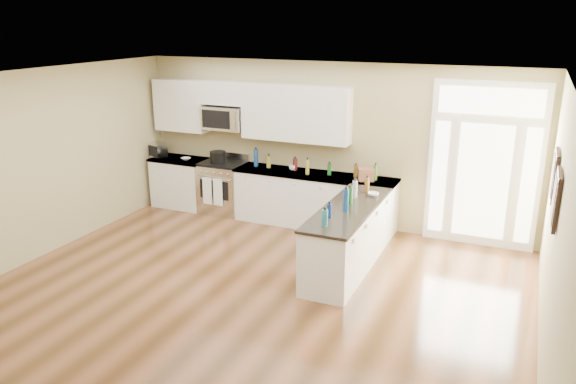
# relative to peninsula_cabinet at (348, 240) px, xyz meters

# --- Properties ---
(ground) EXTENTS (8.00, 8.00, 0.00)m
(ground) POSITION_rel_peninsula_cabinet_xyz_m (-0.93, -2.24, -0.43)
(ground) COLOR #4B2E15
(room_shell) EXTENTS (8.00, 8.00, 8.00)m
(room_shell) POSITION_rel_peninsula_cabinet_xyz_m (-0.93, -2.24, 1.27)
(room_shell) COLOR tan
(room_shell) RESTS_ON ground
(back_cabinet_left) EXTENTS (1.10, 0.66, 0.94)m
(back_cabinet_left) POSITION_rel_peninsula_cabinet_xyz_m (-3.80, 1.45, 0.00)
(back_cabinet_left) COLOR white
(back_cabinet_left) RESTS_ON ground
(back_cabinet_right) EXTENTS (2.85, 0.66, 0.94)m
(back_cabinet_right) POSITION_rel_peninsula_cabinet_xyz_m (-1.08, 1.45, 0.00)
(back_cabinet_right) COLOR white
(back_cabinet_right) RESTS_ON ground
(peninsula_cabinet) EXTENTS (0.69, 2.32, 0.94)m
(peninsula_cabinet) POSITION_rel_peninsula_cabinet_xyz_m (0.00, 0.00, 0.00)
(peninsula_cabinet) COLOR white
(peninsula_cabinet) RESTS_ON ground
(upper_cabinet_left) EXTENTS (1.04, 0.33, 0.95)m
(upper_cabinet_left) POSITION_rel_peninsula_cabinet_xyz_m (-3.81, 1.59, 1.49)
(upper_cabinet_left) COLOR white
(upper_cabinet_left) RESTS_ON room_shell
(upper_cabinet_right) EXTENTS (1.94, 0.33, 0.95)m
(upper_cabinet_right) POSITION_rel_peninsula_cabinet_xyz_m (-1.50, 1.59, 1.49)
(upper_cabinet_right) COLOR white
(upper_cabinet_right) RESTS_ON room_shell
(upper_cabinet_short) EXTENTS (0.82, 0.33, 0.40)m
(upper_cabinet_short) POSITION_rel_peninsula_cabinet_xyz_m (-2.88, 1.59, 1.77)
(upper_cabinet_short) COLOR white
(upper_cabinet_short) RESTS_ON room_shell
(microwave) EXTENTS (0.78, 0.41, 0.42)m
(microwave) POSITION_rel_peninsula_cabinet_xyz_m (-2.88, 1.56, 1.33)
(microwave) COLOR silver
(microwave) RESTS_ON room_shell
(entry_door) EXTENTS (1.70, 0.10, 2.60)m
(entry_door) POSITION_rel_peninsula_cabinet_xyz_m (1.62, 1.71, 0.87)
(entry_door) COLOR white
(entry_door) RESTS_ON ground
(wall_art_near) EXTENTS (0.05, 0.58, 0.58)m
(wall_art_near) POSITION_rel_peninsula_cabinet_xyz_m (2.54, -0.04, 1.27)
(wall_art_near) COLOR black
(wall_art_near) RESTS_ON room_shell
(wall_art_far) EXTENTS (0.05, 0.58, 0.58)m
(wall_art_far) POSITION_rel_peninsula_cabinet_xyz_m (2.54, -1.04, 1.27)
(wall_art_far) COLOR black
(wall_art_far) RESTS_ON room_shell
(kitchen_range) EXTENTS (0.79, 0.70, 1.08)m
(kitchen_range) POSITION_rel_peninsula_cabinet_xyz_m (-2.89, 1.45, 0.04)
(kitchen_range) COLOR silver
(kitchen_range) RESTS_ON ground
(stockpot) EXTENTS (0.30, 0.30, 0.22)m
(stockpot) POSITION_rel_peninsula_cabinet_xyz_m (-2.95, 1.42, 0.63)
(stockpot) COLOR black
(stockpot) RESTS_ON kitchen_range
(toaster_oven) EXTENTS (0.38, 0.33, 0.27)m
(toaster_oven) POSITION_rel_peninsula_cabinet_xyz_m (-4.28, 1.39, 0.64)
(toaster_oven) COLOR silver
(toaster_oven) RESTS_ON back_cabinet_left
(cardboard_box) EXTENTS (0.30, 0.26, 0.20)m
(cardboard_box) POSITION_rel_peninsula_cabinet_xyz_m (-0.16, 1.39, 0.61)
(cardboard_box) COLOR brown
(cardboard_box) RESTS_ON back_cabinet_right
(bowl_left) EXTENTS (0.21, 0.21, 0.04)m
(bowl_left) POSITION_rel_peninsula_cabinet_xyz_m (-3.64, 1.40, 0.53)
(bowl_left) COLOR white
(bowl_left) RESTS_ON back_cabinet_left
(bowl_peninsula) EXTENTS (0.19, 0.19, 0.05)m
(bowl_peninsula) POSITION_rel_peninsula_cabinet_xyz_m (0.18, 0.64, 0.53)
(bowl_peninsula) COLOR white
(bowl_peninsula) RESTS_ON peninsula_cabinet
(cup_counter) EXTENTS (0.14, 0.14, 0.09)m
(cup_counter) POSITION_rel_peninsula_cabinet_xyz_m (-1.52, 1.52, 0.55)
(cup_counter) COLOR white
(cup_counter) RESTS_ON back_cabinet_right
(counter_bottles) EXTENTS (2.34, 2.46, 0.31)m
(counter_bottles) POSITION_rel_peninsula_cabinet_xyz_m (-0.67, 0.74, 0.63)
(counter_bottles) COLOR #19591E
(counter_bottles) RESTS_ON back_cabinet_right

